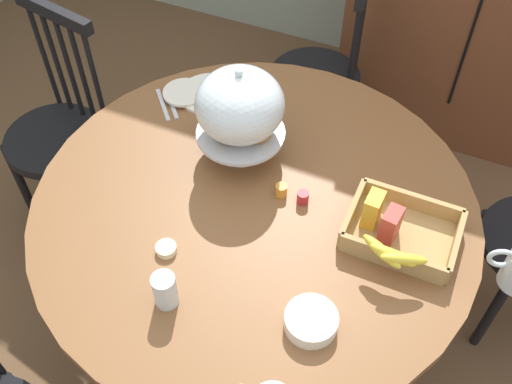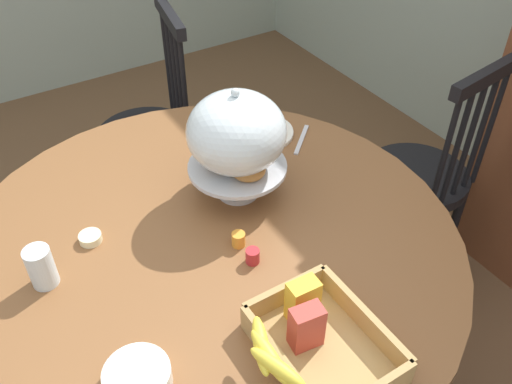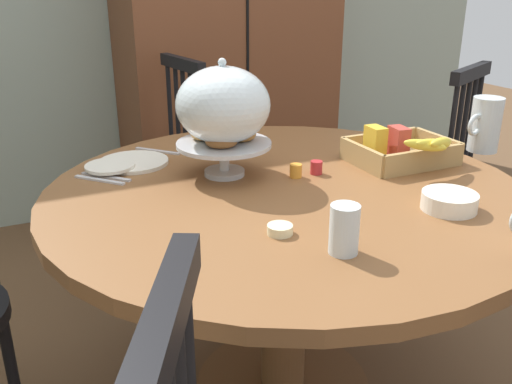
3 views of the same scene
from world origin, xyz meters
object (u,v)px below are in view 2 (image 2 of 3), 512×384
windsor_chair_far_side (150,133)px  drinking_glass (41,267)px  pastry_stand_with_dome (237,136)px  china_plate_large (261,132)px  windsor_chair_facing_door (422,179)px  cereal_basket (313,339)px  dining_table (212,285)px  china_plate_small (238,122)px  cereal_bowl (138,378)px  butter_dish (90,238)px

windsor_chair_far_side → drinking_glass: size_ratio=8.86×
pastry_stand_with_dome → china_plate_large: bearing=135.6°
windsor_chair_facing_door → cereal_basket: size_ratio=3.09×
dining_table → china_plate_large: 0.55m
windsor_chair_facing_door → windsor_chair_far_side: size_ratio=1.00×
windsor_chair_facing_door → windsor_chair_far_side: bearing=-138.0°
china_plate_large → china_plate_small: china_plate_small is taller
china_plate_large → cereal_bowl: size_ratio=1.57×
china_plate_small → butter_dish: same height
china_plate_large → china_plate_small: size_ratio=1.47×
windsor_chair_facing_door → drinking_glass: (0.03, -1.38, 0.34)m
windsor_chair_facing_door → drinking_glass: bearing=-88.6°
windsor_chair_far_side → cereal_bowl: size_ratio=6.96×
china_plate_small → pastry_stand_with_dome: bearing=-30.4°
windsor_chair_far_side → cereal_bowl: 1.39m
pastry_stand_with_dome → butter_dish: 0.47m
cereal_basket → cereal_bowl: cereal_basket is taller
windsor_chair_far_side → china_plate_large: bearing=15.7°
windsor_chair_far_side → drinking_glass: (0.87, -0.62, 0.34)m
windsor_chair_far_side → china_plate_small: windsor_chair_far_side is taller
dining_table → butter_dish: (-0.16, -0.26, 0.19)m
cereal_bowl → drinking_glass: 0.39m
dining_table → windsor_chair_far_side: windsor_chair_far_side is taller
dining_table → china_plate_small: size_ratio=9.06×
dining_table → china_plate_large: (-0.35, 0.39, 0.19)m
windsor_chair_far_side → china_plate_small: 0.62m
dining_table → china_plate_small: bearing=141.2°
drinking_glass → butter_dish: drinking_glass is taller
windsor_chair_far_side → china_plate_large: windsor_chair_far_side is taller
butter_dish → windsor_chair_facing_door: bearing=87.8°
china_plate_large → butter_dish: size_ratio=3.67×
windsor_chair_far_side → china_plate_large: 0.70m
pastry_stand_with_dome → drinking_glass: 0.59m
china_plate_large → china_plate_small: 0.09m
cereal_bowl → dining_table: bearing=132.6°
drinking_glass → windsor_chair_far_side: bearing=144.7°
windsor_chair_far_side → china_plate_large: (0.61, 0.17, 0.29)m
cereal_basket → cereal_bowl: 0.37m
cereal_bowl → drinking_glass: (-0.37, -0.09, 0.03)m
cereal_basket → pastry_stand_with_dome: bearing=165.9°
cereal_bowl → drinking_glass: size_ratio=1.27×
cereal_basket → china_plate_large: cereal_basket is taller
pastry_stand_with_dome → butter_dish: bearing=-94.8°
pastry_stand_with_dome → drinking_glass: pastry_stand_with_dome is taller
china_plate_small → drinking_glass: drinking_glass is taller
windsor_chair_far_side → cereal_bowl: (1.25, -0.53, 0.31)m
china_plate_small → china_plate_large: bearing=26.6°
china_plate_large → pastry_stand_with_dome: bearing=-44.4°
windsor_chair_facing_door → china_plate_large: (-0.23, -0.59, 0.29)m
china_plate_small → cereal_bowl: size_ratio=1.07×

